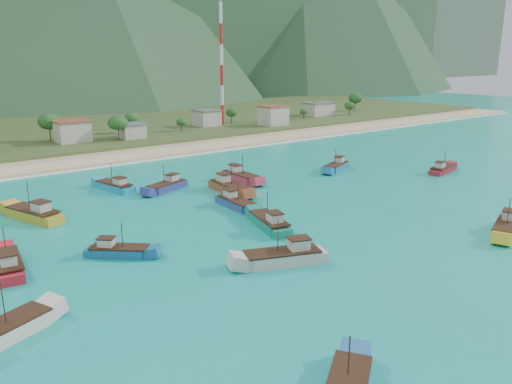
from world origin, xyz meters
TOP-DOWN VIEW (x-y plane):
  - ground at (0.00, 0.00)m, footprint 600.00×600.00m
  - beach at (0.00, 79.00)m, footprint 400.00×18.00m
  - land at (0.00, 140.00)m, footprint 400.00×110.00m
  - surf_line at (0.00, 69.50)m, footprint 400.00×2.50m
  - village at (2.34, 101.16)m, footprint 214.76×25.56m
  - vegetation at (-7.69, 103.02)m, footprint 277.50×25.59m
  - radio_tower at (59.19, 108.00)m, footprint 1.20×1.20m
  - boat_1 at (8.88, 29.94)m, footprint 4.06×11.81m
  - boat_2 at (-9.25, 45.68)m, footprint 5.35×10.56m
  - boat_4 at (41.43, 31.01)m, footprint 10.70×6.78m
  - boat_6 at (-27.74, 35.46)m, footprint 7.43×12.24m
  - boat_8 at (-40.42, -2.37)m, footprint 11.22×7.11m
  - boat_10 at (29.93, -16.95)m, footprint 11.19×6.67m
  - boat_11 at (-0.56, 39.20)m, footprint 10.63×6.59m
  - boat_13 at (-5.90, -4.74)m, footprint 11.93×7.26m
  - boat_14 at (59.73, 13.64)m, footprint 10.16×4.73m
  - boat_19 at (-35.98, 15.32)m, footprint 4.26×10.74m
  - boat_20 at (-22.57, 11.44)m, footprint 8.48×7.91m
  - boat_24 at (1.57, 7.67)m, footprint 5.82×11.29m
  - boat_25 at (3.88, 20.43)m, footprint 3.27×10.11m
  - boat_26 at (16.40, 36.44)m, footprint 3.34×11.10m

SIDE VIEW (x-z plane):
  - ground at x=0.00m, z-range 0.00..0.00m
  - beach at x=0.00m, z-range -0.60..0.60m
  - land at x=0.00m, z-range -1.20..1.20m
  - surf_line at x=0.00m, z-range -0.04..0.04m
  - boat_20 at x=-22.57m, z-range -2.08..3.22m
  - boat_14 at x=59.73m, z-range -2.23..3.55m
  - boat_25 at x=3.88m, z-range -2.28..3.65m
  - boat_2 at x=-9.25m, z-range -2.30..3.69m
  - boat_11 at x=-0.56m, z-range -2.32..3.73m
  - boat_4 at x=41.43m, z-range -2.33..3.76m
  - boat_19 at x=-35.98m, z-range -2.36..3.82m
  - boat_10 at x=29.93m, z-range -2.42..3.94m
  - boat_8 at x=-40.42m, z-range -2.43..3.97m
  - boat_24 at x=1.57m, z-range -2.43..3.97m
  - boat_26 at x=16.40m, z-range -2.48..4.07m
  - boat_13 at x=-5.90m, z-range -2.55..4.23m
  - boat_1 at x=8.88m, z-range -2.58..4.30m
  - boat_6 at x=-27.74m, z-range -2.61..4.35m
  - village at x=2.34m, z-range 1.14..8.48m
  - vegetation at x=-7.69m, z-range 0.94..9.65m
  - radio_tower at x=59.19m, z-range 1.60..45.83m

